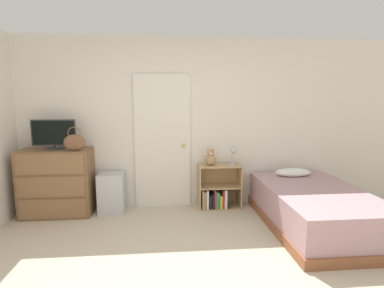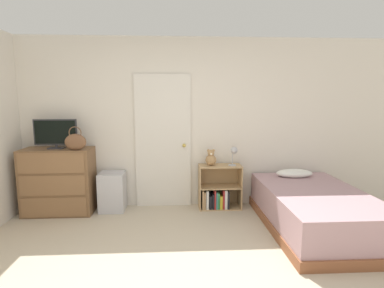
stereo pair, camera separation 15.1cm
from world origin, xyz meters
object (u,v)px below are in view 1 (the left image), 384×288
Objects in this scene: bookshelf at (217,192)px; handbag at (75,142)px; storage_bin at (112,192)px; desk_lamp at (233,152)px; dresser at (57,182)px; bed at (315,208)px; teddy_bear at (211,158)px; tv at (54,134)px.

handbag is at bearing -173.91° from bookshelf.
storage_bin is 2.01× the size of desk_lamp.
dresser is 0.49× the size of bed.
storage_bin is 2.32× the size of teddy_bear.
bookshelf is at bearing -1.29° from teddy_bear.
tv is 0.37m from handbag.
tv is 1.16m from storage_bin.
handbag is (0.32, -0.15, -0.10)m from tv.
storage_bin is at bearing 179.22° from desk_lamp.
dresser is 1.61× the size of tv.
dresser is 3.90× the size of teddy_bear.
handbag reaches higher than teddy_bear.
bookshelf is at bearing 1.84° from dresser.
tv is 2.50m from bookshelf.
dresser is 0.77m from storage_bin.
bookshelf is (2.32, 0.07, -0.92)m from tv.
tv is 3.65m from bed.
dresser is 0.69m from handbag.
tv reaches higher than desk_lamp.
teddy_bear is (1.90, 0.22, -0.30)m from handbag.
bed is (2.70, -0.79, -0.03)m from storage_bin.
teddy_bear is 0.35m from desk_lamp.
bed is (1.24, -0.81, -0.51)m from teddy_bear.
bookshelf is (2.32, 0.07, -0.23)m from dresser.
dresser is 2.95× the size of handbag.
dresser is 2.58m from desk_lamp.
bed is at bearing -33.35° from teddy_bear.
handbag is at bearing -155.25° from storage_bin.
bed is at bearing -16.38° from storage_bin.
dresser is 3.53m from bed.
storage_bin is 0.87× the size of bookshelf.
desk_lamp is (0.34, -0.04, 0.10)m from teddy_bear.
teddy_bear is 0.87× the size of desk_lamp.
desk_lamp is (2.23, 0.17, -0.20)m from handbag.
storage_bin is at bearing -179.26° from teddy_bear.
bookshelf is 2.68× the size of teddy_bear.
handbag reaches higher than desk_lamp.
teddy_bear is at bearing 1.76° from tv.
handbag is at bearing -23.85° from dresser.
desk_lamp is (2.55, 0.03, 0.39)m from dresser.
teddy_bear is at bearing 178.71° from bookshelf.
bed is (3.13, -0.60, -0.81)m from handbag.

